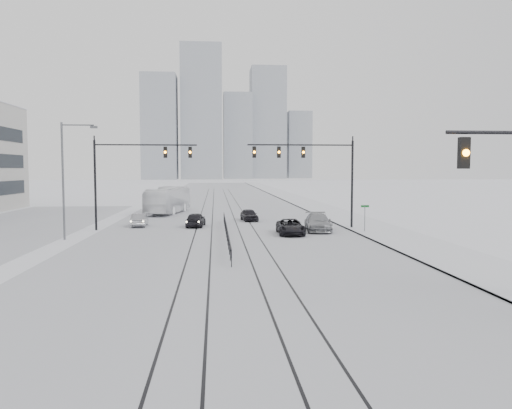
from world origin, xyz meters
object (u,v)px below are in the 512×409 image
sedan_nb_front (291,227)px  sedan_nb_far (249,215)px  sedan_sb_inner (196,220)px  box_truck (168,200)px  sedan_sb_outer (140,220)px  sedan_nb_right (318,222)px

sedan_nb_front → sedan_nb_far: 11.59m
sedan_sb_inner → sedan_nb_front: 10.25m
box_truck → sedan_nb_far: bearing=144.4°
sedan_sb_outer → box_truck: bearing=-97.7°
sedan_sb_inner → sedan_sb_outer: (-5.32, 0.80, -0.07)m
sedan_nb_far → box_truck: (-9.32, 9.83, 0.99)m
sedan_nb_right → box_truck: size_ratio=0.46×
sedan_sb_outer → box_truck: 14.12m
box_truck → sedan_nb_right: bearing=138.9°
box_truck → sedan_sb_inner: bearing=115.7°
sedan_nb_right → box_truck: (-14.76, 18.92, 0.85)m
sedan_sb_inner → sedan_sb_outer: bearing=-3.2°
sedan_nb_front → sedan_nb_far: (-2.68, 11.27, -0.02)m
sedan_sb_outer → sedan_nb_far: (10.73, 4.18, 0.01)m
sedan_sb_outer → box_truck: (1.41, 14.01, 1.00)m
sedan_nb_front → sedan_nb_right: bearing=40.1°
sedan_sb_inner → sedan_nb_front: size_ratio=0.86×
sedan_nb_far → box_truck: size_ratio=0.32×
sedan_sb_inner → sedan_nb_far: size_ratio=1.08×
sedan_sb_inner → sedan_nb_far: sedan_sb_inner is taller
sedan_sb_inner → sedan_nb_front: bearing=147.3°
sedan_sb_inner → sedan_nb_right: 11.60m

